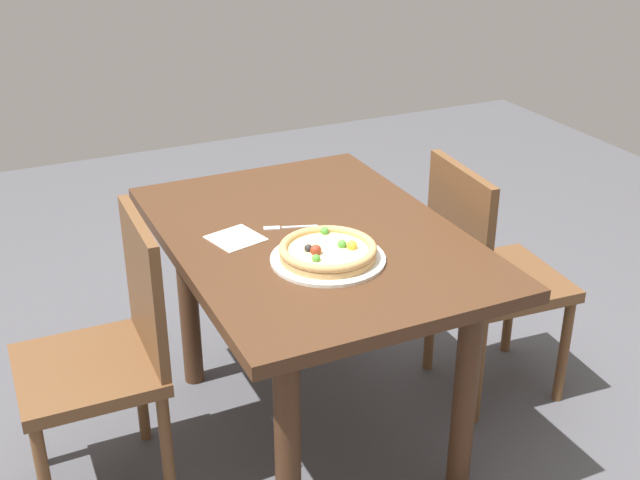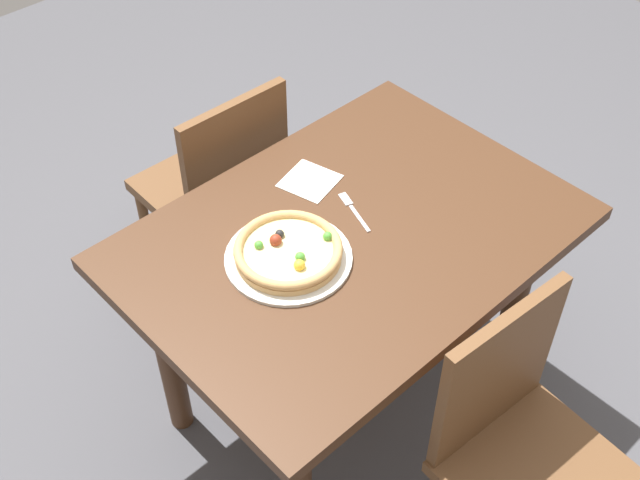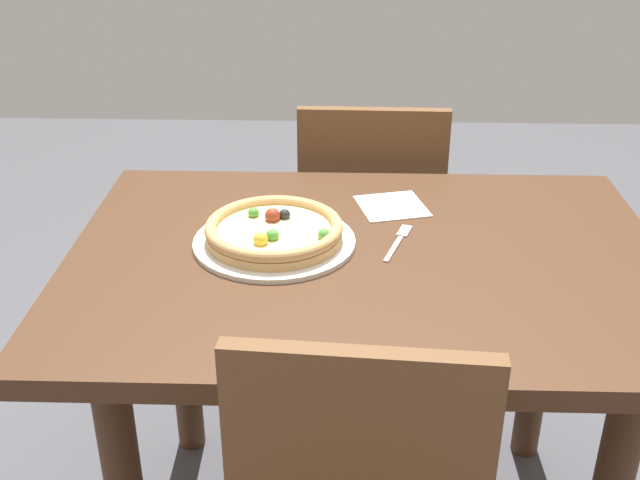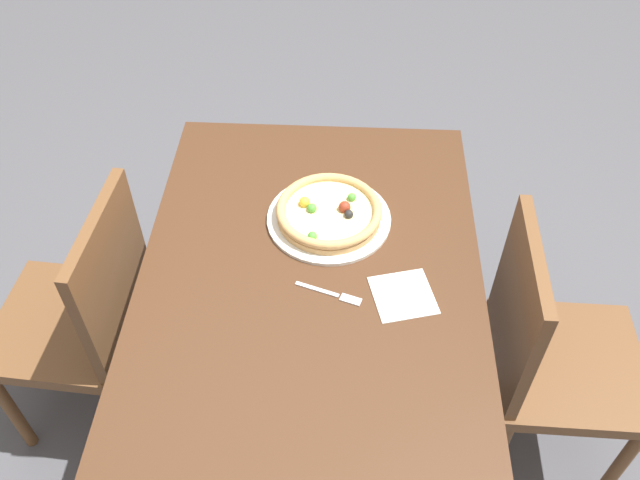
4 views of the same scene
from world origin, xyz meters
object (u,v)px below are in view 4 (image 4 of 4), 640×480
Objects in this scene: chair_far at (548,353)px; pizza at (329,212)px; napkin at (403,295)px; dining_table at (311,301)px; fork at (334,295)px; plate at (329,219)px; chair_near at (86,316)px.

chair_far reaches higher than pizza.
dining_table is at bearing -105.07° from napkin.
chair_far is 0.63m from fork.
fork is 1.15× the size of napkin.
plate reaches higher than dining_table.
fork is at bearing 5.06° from plate.
dining_table is 0.15m from fork.
plate is at bearing -72.95° from chair_near.
napkin is at bearing -84.40° from chair_far.
plate is 0.31m from napkin.
plate is 0.03m from pizza.
chair_far is 3.14× the size of pizza.
chair_near is 6.17× the size of napkin.
dining_table is at bearing -11.52° from pizza.
plate is (-0.15, 0.67, 0.27)m from chair_near.
chair_far is (0.03, 0.63, -0.15)m from dining_table.
dining_table is 3.60× the size of plate.
plate is 0.25m from fork.
pizza reaches higher than plate.
dining_table is 0.22m from plate.
chair_near is 1.27m from chair_far.
dining_table is 7.25× the size of fork.
fork is at bearing -87.78° from napkin.
chair_near is at bearing -169.51° from fork.
chair_near is at bearing -77.14° from plate.
pizza is 0.31m from napkin.
fork is at bearing -93.81° from chair_near.
fork is 0.16m from napkin.
plate is (-0.18, 0.04, 0.12)m from dining_table.
dining_table is 0.65m from chair_far.
chair_near is at bearing -92.79° from dining_table.
napkin is at bearing 37.32° from plate.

